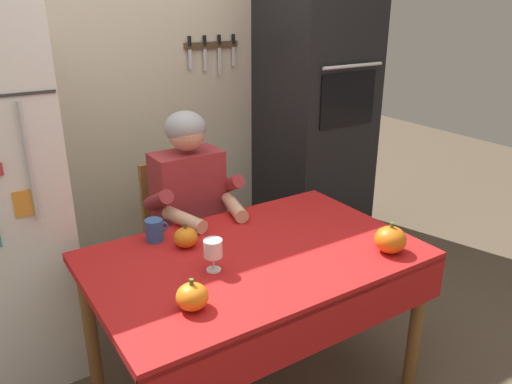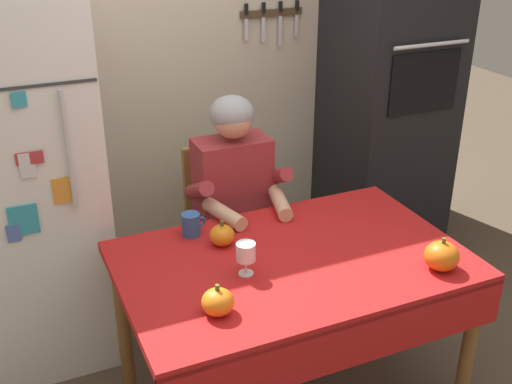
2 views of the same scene
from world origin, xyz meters
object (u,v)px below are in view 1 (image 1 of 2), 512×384
Objects in this scene: dining_table at (257,272)px; chair_behind_person at (182,235)px; seated_person at (195,209)px; pumpkin_small at (186,237)px; wall_oven at (315,115)px; coffee_mug at (155,230)px; wine_glass at (213,249)px; pumpkin_medium at (390,240)px; pumpkin_large at (192,297)px.

chair_behind_person is at bearing 89.72° from dining_table.
pumpkin_small is at bearing -121.68° from seated_person.
wall_oven is 1.18m from chair_behind_person.
chair_behind_person is 8.32× the size of pumpkin_small.
coffee_mug is at bearing 130.15° from dining_table.
coffee_mug is 0.40m from wine_glass.
dining_table is 10.25× the size of wine_glass.
pumpkin_medium is at bearing -39.11° from coffee_mug.
pumpkin_medium is at bearing -61.07° from seated_person.
coffee_mug is (-1.36, -0.55, -0.26)m from wall_oven.
pumpkin_medium is (0.91, -0.08, 0.01)m from pumpkin_large.
wall_oven is at bearing 16.96° from seated_person.
chair_behind_person is 0.75× the size of seated_person.
seated_person is at bearing 118.93° from pumpkin_medium.
coffee_mug is at bearing 124.26° from pumpkin_small.
pumpkin_small is at bearing 143.86° from pumpkin_medium.
coffee_mug is 0.79× the size of pumpkin_medium.
wall_oven is 1.49m from coffee_mug.
wine_glass is (-0.22, -0.01, 0.18)m from dining_table.
wine_glass is at bearing 159.07° from pumpkin_medium.
dining_table is 0.48m from pumpkin_large.
pumpkin_small is (-1.27, -0.69, -0.27)m from wall_oven.
chair_behind_person is 1.12m from pumpkin_large.
wine_glass reaches higher than dining_table.
wall_oven is 1.14m from seated_person.
pumpkin_medium is (-0.55, -1.21, -0.25)m from wall_oven.
wine_glass reaches higher than pumpkin_large.
dining_table is at bearing -46.93° from pumpkin_small.
wall_oven is 1.45m from dining_table.
pumpkin_large is at bearing -142.26° from wall_oven.
coffee_mug is at bearing -157.97° from wall_oven.
pumpkin_medium reaches higher than coffee_mug.
chair_behind_person is 6.73× the size of pumpkin_medium.
pumpkin_large is (-1.46, -1.13, -0.26)m from wall_oven.
pumpkin_large is at bearing -117.02° from seated_person.
pumpkin_small is (0.09, -0.13, -0.01)m from coffee_mug.
pumpkin_medium reaches higher than pumpkin_large.
seated_person is at bearing 58.32° from pumpkin_small.
coffee_mug is (-0.32, -0.42, 0.28)m from chair_behind_person.
coffee_mug is at bearing 140.89° from pumpkin_medium.
pumpkin_medium is at bearing -5.01° from pumpkin_large.
pumpkin_small is (-0.22, 0.24, 0.13)m from dining_table.
chair_behind_person is at bearing 67.84° from pumpkin_small.
pumpkin_small is at bearing -55.74° from coffee_mug.
chair_behind_person reaches higher than wine_glass.
wine_glass is 0.99× the size of pumpkin_medium.
pumpkin_small is (-0.00, 0.25, -0.05)m from wine_glass.
wall_oven is at bearing 36.38° from wine_glass.
pumpkin_large is at bearing -134.28° from wine_glass.
wine_glass is 0.28m from pumpkin_large.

